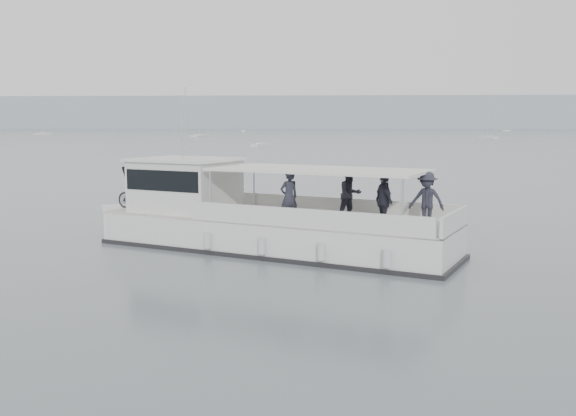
{
  "coord_description": "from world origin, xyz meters",
  "views": [
    {
      "loc": [
        0.23,
        -26.34,
        4.71
      ],
      "look_at": [
        -1.16,
        -2.86,
        1.6
      ],
      "focal_mm": 40.0,
      "sensor_mm": 36.0,
      "label": 1
    }
  ],
  "objects": [
    {
      "name": "ground",
      "position": [
        0.0,
        0.0,
        0.0
      ],
      "size": [
        1400.0,
        1400.0,
        0.0
      ],
      "primitive_type": "plane",
      "color": "#515A60",
      "rests_on": "ground"
    },
    {
      "name": "headland",
      "position": [
        0.0,
        560.0,
        14.0
      ],
      "size": [
        1400.0,
        90.0,
        28.0
      ],
      "primitive_type": "cube",
      "color": "#939EA8",
      "rests_on": "ground"
    },
    {
      "name": "tour_boat",
      "position": [
        -2.88,
        -2.31,
        1.05
      ],
      "size": [
        14.76,
        8.9,
        6.42
      ],
      "rotation": [
        0.0,
        0.0,
        -0.42
      ],
      "color": "silver",
      "rests_on": "ground"
    },
    {
      "name": "moored_fleet",
      "position": [
        -30.5,
        214.45,
        0.36
      ],
      "size": [
        447.83,
        327.06,
        10.6
      ],
      "color": "silver",
      "rests_on": "ground"
    }
  ]
}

